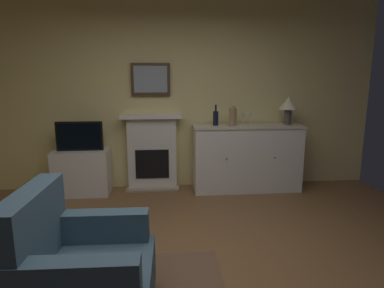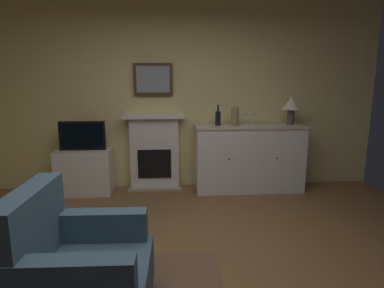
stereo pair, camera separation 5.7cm
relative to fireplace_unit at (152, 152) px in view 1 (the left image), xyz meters
name	(u,v)px [view 1 (the left image)]	position (x,y,z in m)	size (l,w,h in m)	color
wall_rear	(174,95)	(0.33, 0.13, 0.83)	(5.98, 0.06, 2.75)	#EAD68C
fireplace_unit	(152,152)	(0.00, 0.00, 0.00)	(0.87, 0.30, 1.10)	white
framed_picture	(151,79)	(0.00, 0.05, 1.05)	(0.55, 0.04, 0.45)	#473323
sideboard_cabinet	(246,158)	(1.37, -0.18, -0.07)	(1.56, 0.49, 0.96)	white
table_lamp	(288,105)	(1.95, -0.18, 0.69)	(0.26, 0.26, 0.40)	#4C4742
wine_bottle	(216,118)	(0.91, -0.17, 0.51)	(0.08, 0.08, 0.29)	black
wine_glass_left	(243,117)	(1.29, -0.19, 0.53)	(0.07, 0.07, 0.16)	silver
wine_glass_center	(250,117)	(1.40, -0.19, 0.53)	(0.07, 0.07, 0.16)	silver
vase_decorative	(233,116)	(1.14, -0.23, 0.55)	(0.11, 0.11, 0.28)	#9E7F5B
tv_cabinet	(82,172)	(-0.97, -0.16, -0.23)	(0.75, 0.42, 0.63)	white
tv_set	(79,136)	(-0.98, -0.19, 0.28)	(0.62, 0.07, 0.40)	black
armchair	(79,270)	(-0.37, -2.70, -0.17)	(0.83, 0.79, 0.92)	#3F596B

